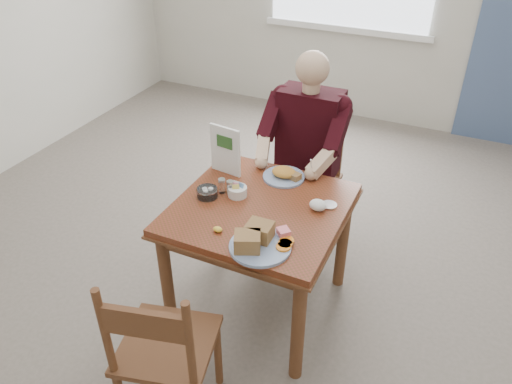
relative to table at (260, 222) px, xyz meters
The scene contains 14 objects.
floor 0.64m from the table, ahead, with size 6.00×6.00×0.00m, color #60594E.
lemon_wedge 0.34m from the table, 108.05° to the right, with size 0.05×0.04×0.03m, color yellow.
napkin 0.34m from the table, 17.77° to the left, with size 0.09×0.08×0.06m, color white.
metal_dish 0.40m from the table, 24.37° to the left, with size 0.09×0.09×0.01m, color silver.
table is the anchor object (origin of this frame).
chair_far 0.81m from the table, 90.00° to the left, with size 0.42×0.42×0.95m.
chair_near 0.88m from the table, 95.19° to the right, with size 0.51×0.51×0.95m.
diner 0.73m from the table, 90.00° to the left, with size 0.53×0.56×1.39m.
near_plate 0.38m from the table, 67.04° to the right, with size 0.37×0.37×0.10m.
far_plate 0.35m from the table, 87.42° to the left, with size 0.32×0.32×0.07m.
caddy 0.21m from the table, 166.96° to the left, with size 0.11×0.11×0.08m.
shakers 0.27m from the table, behind, with size 0.09×0.04×0.09m.
creamer 0.34m from the table, behind, with size 0.13×0.13×0.05m.
menu 0.48m from the table, 144.79° to the left, with size 0.20×0.04×0.30m.
Camera 1 is at (0.92, -2.03, 2.31)m, focal length 35.00 mm.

